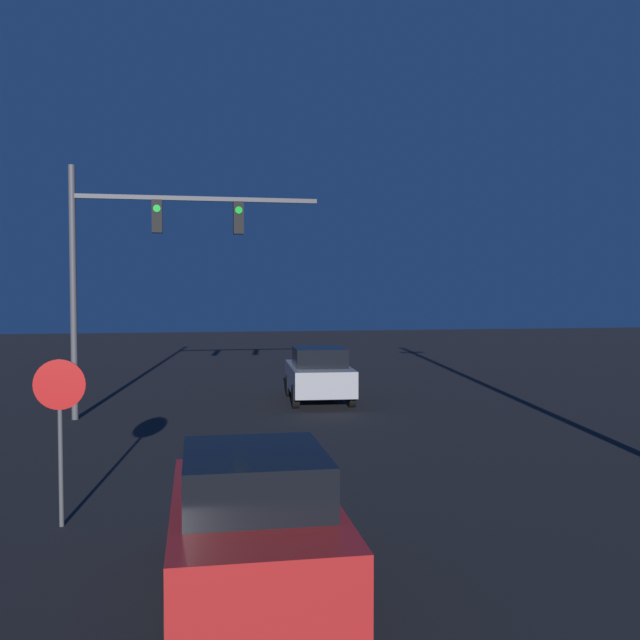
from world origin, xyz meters
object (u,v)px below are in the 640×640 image
car_near (254,521)px  stop_sign (60,409)px  car_far (319,374)px  traffic_signal_mast (139,249)px

car_near → stop_sign: (-2.58, 2.94, 0.88)m
car_far → car_near: bearing=-99.8°
car_far → stop_sign: bearing=-114.7°
car_near → traffic_signal_mast: bearing=100.2°
car_near → car_far: 14.31m
car_near → traffic_signal_mast: 12.82m
stop_sign → traffic_signal_mast: bearing=86.4°
car_far → stop_sign: 12.50m
traffic_signal_mast → stop_sign: (-0.57, -9.15, -2.88)m
car_near → stop_sign: bearing=132.0°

